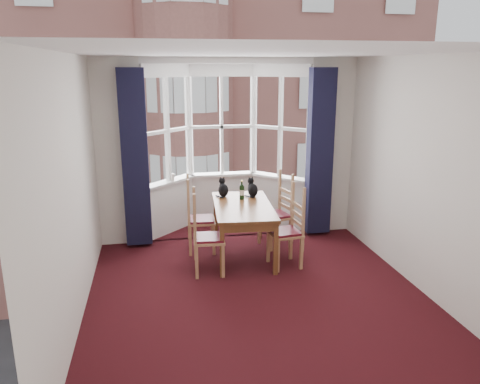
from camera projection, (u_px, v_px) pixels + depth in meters
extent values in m
plane|color=black|center=(260.00, 301.00, 5.48)|extent=(4.50, 4.50, 0.00)
plane|color=white|center=(263.00, 52.00, 4.75)|extent=(4.50, 4.50, 0.00)
plane|color=silver|center=(71.00, 194.00, 4.76)|extent=(0.00, 4.50, 4.50)
plane|color=silver|center=(428.00, 178.00, 5.47)|extent=(0.00, 4.50, 4.50)
plane|color=silver|center=(342.00, 271.00, 2.98)|extent=(4.00, 0.00, 4.00)
cube|color=silver|center=(120.00, 154.00, 6.96)|extent=(0.70, 0.12, 2.80)
cube|color=silver|center=(330.00, 147.00, 7.54)|extent=(0.70, 0.12, 2.80)
cube|color=black|center=(135.00, 159.00, 6.84)|extent=(0.38, 0.22, 2.60)
cube|color=black|center=(320.00, 153.00, 7.35)|extent=(0.38, 0.22, 2.60)
cube|color=brown|center=(243.00, 206.00, 6.63)|extent=(0.91, 1.56, 0.04)
cube|color=brown|center=(222.00, 251.00, 6.02)|extent=(0.06, 0.06, 0.72)
cube|color=brown|center=(216.00, 217.00, 7.37)|extent=(0.06, 0.06, 0.72)
cube|color=brown|center=(276.00, 249.00, 6.10)|extent=(0.06, 0.06, 0.72)
cube|color=brown|center=(260.00, 216.00, 7.44)|extent=(0.06, 0.06, 0.72)
cube|color=#AE7F54|center=(209.00, 238.00, 6.13)|extent=(0.43, 0.45, 0.06)
cube|color=#4D0D18|center=(209.00, 237.00, 6.12)|extent=(0.39, 0.40, 0.03)
cube|color=#AE7F54|center=(201.00, 220.00, 6.86)|extent=(0.43, 0.44, 0.06)
cube|color=#4D0D18|center=(201.00, 219.00, 6.86)|extent=(0.38, 0.40, 0.03)
cube|color=#AE7F54|center=(285.00, 233.00, 6.34)|extent=(0.45, 0.46, 0.06)
cube|color=#4D0D18|center=(285.00, 231.00, 6.34)|extent=(0.40, 0.42, 0.03)
cube|color=#AE7F54|center=(275.00, 216.00, 7.07)|extent=(0.50, 0.51, 0.06)
cube|color=#4D0D18|center=(275.00, 215.00, 7.06)|extent=(0.45, 0.46, 0.03)
ellipsoid|color=black|center=(223.00, 190.00, 7.04)|extent=(0.17, 0.22, 0.20)
sphere|color=black|center=(222.00, 181.00, 7.07)|extent=(0.10, 0.10, 0.10)
cone|color=black|center=(220.00, 178.00, 7.05)|extent=(0.04, 0.04, 0.04)
cone|color=black|center=(224.00, 178.00, 7.07)|extent=(0.04, 0.04, 0.04)
ellipsoid|color=black|center=(253.00, 190.00, 7.05)|extent=(0.20, 0.23, 0.20)
sphere|color=black|center=(251.00, 181.00, 7.08)|extent=(0.12, 0.12, 0.09)
cone|color=black|center=(249.00, 178.00, 7.05)|extent=(0.04, 0.04, 0.04)
cone|color=black|center=(252.00, 178.00, 7.08)|extent=(0.04, 0.04, 0.04)
cylinder|color=black|center=(242.00, 193.00, 6.89)|extent=(0.07, 0.07, 0.20)
sphere|color=black|center=(242.00, 186.00, 6.86)|extent=(0.07, 0.07, 0.07)
cylinder|color=black|center=(242.00, 184.00, 6.85)|extent=(0.03, 0.03, 0.09)
cylinder|color=gold|center=(242.00, 181.00, 6.84)|extent=(0.03, 0.03, 0.02)
cylinder|color=silver|center=(242.00, 192.00, 6.89)|extent=(0.07, 0.07, 0.08)
cylinder|color=white|center=(173.00, 177.00, 7.55)|extent=(0.06, 0.06, 0.11)
plane|color=#333335|center=(170.00, 178.00, 37.66)|extent=(80.00, 80.00, 0.00)
cube|color=#94564C|center=(181.00, 109.00, 18.75)|extent=(18.00, 6.00, 14.00)
cylinder|color=#94564C|center=(187.00, 117.00, 15.90)|extent=(3.20, 3.20, 14.00)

